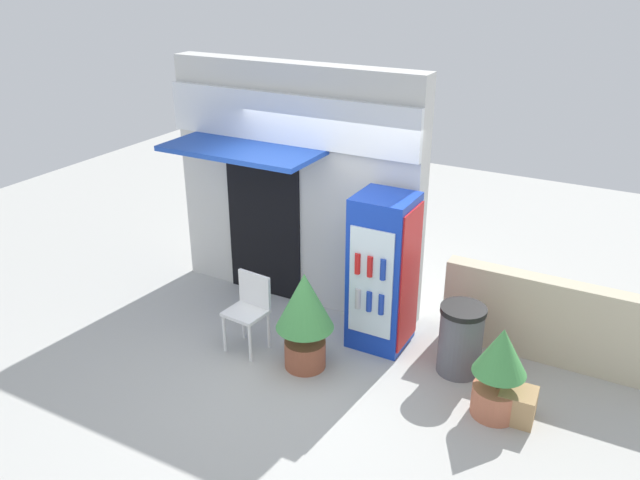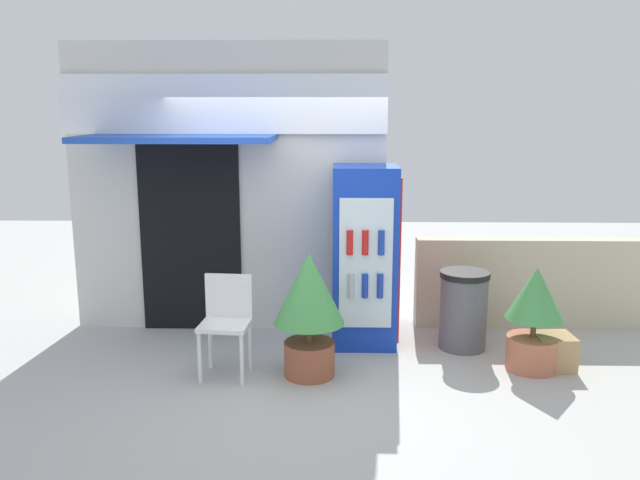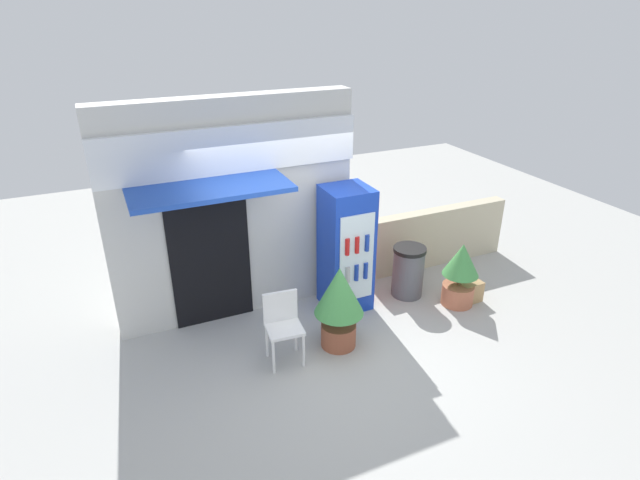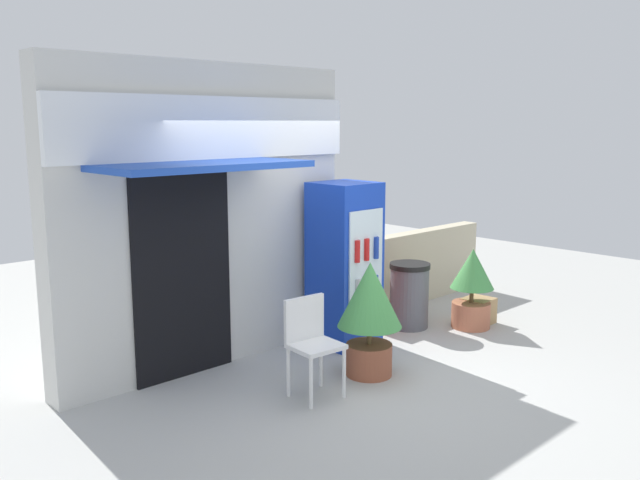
{
  "view_description": "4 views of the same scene",
  "coord_description": "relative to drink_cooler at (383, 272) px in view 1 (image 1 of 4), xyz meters",
  "views": [
    {
      "loc": [
        3.3,
        -5.25,
        4.2
      ],
      "look_at": [
        0.16,
        0.52,
        1.3
      ],
      "focal_mm": 36.25,
      "sensor_mm": 36.0,
      "label": 1
    },
    {
      "loc": [
        0.48,
        -5.56,
        2.41
      ],
      "look_at": [
        0.35,
        0.42,
        1.17
      ],
      "focal_mm": 36.31,
      "sensor_mm": 36.0,
      "label": 2
    },
    {
      "loc": [
        -2.23,
        -4.98,
        4.13
      ],
      "look_at": [
        0.24,
        0.51,
        1.3
      ],
      "focal_mm": 28.76,
      "sensor_mm": 36.0,
      "label": 3
    },
    {
      "loc": [
        -4.47,
        -4.26,
        2.49
      ],
      "look_at": [
        -0.02,
        0.39,
        1.35
      ],
      "focal_mm": 37.52,
      "sensor_mm": 36.0,
      "label": 4
    }
  ],
  "objects": [
    {
      "name": "ground",
      "position": [
        -0.8,
        -0.83,
        -0.92
      ],
      "size": [
        16.0,
        16.0,
        0.0
      ],
      "primitive_type": "plane",
      "color": "#B2B2AD"
    },
    {
      "name": "storefront_building",
      "position": [
        -1.48,
        0.53,
        0.66
      ],
      "size": [
        3.37,
        1.17,
        3.07
      ],
      "color": "silver",
      "rests_on": "ground"
    },
    {
      "name": "drink_cooler",
      "position": [
        0.0,
        0.0,
        0.0
      ],
      "size": [
        0.66,
        0.69,
        1.83
      ],
      "color": "#1438B2",
      "rests_on": "ground"
    },
    {
      "name": "plastic_chair",
      "position": [
        -1.29,
        -0.81,
        -0.37
      ],
      "size": [
        0.47,
        0.43,
        0.91
      ],
      "color": "white",
      "rests_on": "ground"
    },
    {
      "name": "potted_plant_near_shop",
      "position": [
        -0.54,
        -0.85,
        -0.23
      ],
      "size": [
        0.64,
        0.64,
        1.15
      ],
      "color": "#995138",
      "rests_on": "ground"
    },
    {
      "name": "potted_plant_curbside",
      "position": [
        1.53,
        -0.66,
        -0.38
      ],
      "size": [
        0.53,
        0.53,
        0.98
      ],
      "color": "#BC6B4C",
      "rests_on": "ground"
    },
    {
      "name": "trash_bin",
      "position": [
        0.99,
        -0.13,
        -0.51
      ],
      "size": [
        0.49,
        0.49,
        0.8
      ],
      "color": "#595960",
      "rests_on": "ground"
    },
    {
      "name": "stone_boundary_wall",
      "position": [
        1.95,
        0.57,
        -0.42
      ],
      "size": [
        2.71,
        0.22,
        0.99
      ],
      "primitive_type": "cube",
      "color": "beige",
      "rests_on": "ground"
    },
    {
      "name": "cardboard_box",
      "position": [
        1.74,
        -0.63,
        -0.76
      ],
      "size": [
        0.37,
        0.36,
        0.32
      ],
      "primitive_type": "cube",
      "rotation": [
        0.0,
        0.0,
        0.06
      ],
      "color": "tan",
      "rests_on": "ground"
    }
  ]
}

